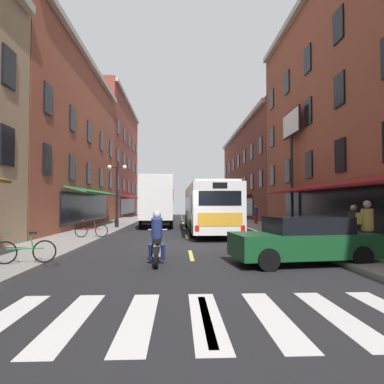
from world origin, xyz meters
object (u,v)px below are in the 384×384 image
(bicycle_mid, at_px, (25,251))
(street_lamp_twin, at_px, (117,192))
(motorcycle_rider, at_px, (157,241))
(bicycle_near, at_px, (91,230))
(billboard_sign, at_px, (291,138))
(box_truck, at_px, (157,202))
(sedan_mid, at_px, (163,214))
(pedestrian_mid, at_px, (256,214))
(pedestrian_far, at_px, (354,227))
(transit_bus, at_px, (208,207))
(pedestrian_near, at_px, (367,228))
(sedan_near, at_px, (303,240))

(bicycle_mid, relative_size, street_lamp_twin, 0.37)
(motorcycle_rider, distance_m, bicycle_near, 7.86)
(billboard_sign, bearing_deg, street_lamp_twin, 166.26)
(box_truck, relative_size, street_lamp_twin, 1.46)
(billboard_sign, distance_m, motorcycle_rider, 14.86)
(billboard_sign, relative_size, bicycle_near, 4.61)
(sedan_mid, distance_m, pedestrian_mid, 11.59)
(bicycle_near, bearing_deg, pedestrian_far, -25.02)
(transit_bus, distance_m, pedestrian_far, 10.65)
(billboard_sign, xyz_separation_m, pedestrian_far, (-0.97, -9.37, -5.24))
(bicycle_mid, bearing_deg, pedestrian_mid, 58.68)
(bicycle_mid, height_order, pedestrian_near, pedestrian_near)
(sedan_near, relative_size, motorcycle_rider, 2.15)
(billboard_sign, relative_size, bicycle_mid, 4.68)
(sedan_near, bearing_deg, pedestrian_mid, 81.11)
(box_truck, bearing_deg, billboard_sign, -25.97)
(pedestrian_far, height_order, street_lamp_twin, street_lamp_twin)
(sedan_near, distance_m, street_lamp_twin, 16.62)
(billboard_sign, height_order, sedan_near, billboard_sign)
(sedan_mid, relative_size, pedestrian_far, 2.62)
(motorcycle_rider, relative_size, pedestrian_near, 1.13)
(motorcycle_rider, height_order, bicycle_mid, motorcycle_rider)
(billboard_sign, xyz_separation_m, pedestrian_near, (-1.61, -11.28, -5.13))
(billboard_sign, xyz_separation_m, sedan_mid, (-9.16, 14.74, -5.55))
(pedestrian_near, height_order, street_lamp_twin, street_lamp_twin)
(pedestrian_far, bearing_deg, transit_bus, -143.15)
(billboard_sign, xyz_separation_m, box_truck, (-9.16, 4.46, -4.24))
(sedan_mid, bearing_deg, bicycle_near, -98.46)
(sedan_mid, distance_m, motorcycle_rider, 25.86)
(sedan_near, xyz_separation_m, bicycle_mid, (-8.30, -0.32, -0.24))
(pedestrian_near, bearing_deg, sedan_mid, -139.39)
(billboard_sign, height_order, motorcycle_rider, billboard_sign)
(box_truck, distance_m, bicycle_mid, 16.36)
(street_lamp_twin, bearing_deg, transit_bus, -23.01)
(bicycle_mid, bearing_deg, motorcycle_rider, 7.41)
(bicycle_mid, relative_size, pedestrian_mid, 1.05)
(box_truck, bearing_deg, sedan_near, -70.70)
(sedan_mid, bearing_deg, pedestrian_far, -71.24)
(motorcycle_rider, xyz_separation_m, pedestrian_near, (6.56, -0.18, 0.41))
(sedan_mid, xyz_separation_m, pedestrian_near, (7.55, -26.02, 0.42))
(transit_bus, xyz_separation_m, street_lamp_twin, (-6.44, 2.74, 1.06))
(sedan_mid, bearing_deg, billboard_sign, -58.13)
(bicycle_near, xyz_separation_m, pedestrian_mid, (11.14, 10.90, 0.46))
(sedan_near, xyz_separation_m, pedestrian_far, (2.67, 1.91, 0.26))
(transit_bus, xyz_separation_m, box_truck, (-3.57, 4.25, 0.38))
(bicycle_near, bearing_deg, bicycle_mid, -89.74)
(bicycle_near, distance_m, pedestrian_near, 12.56)
(sedan_mid, bearing_deg, bicycle_mid, -96.05)
(box_truck, height_order, pedestrian_near, box_truck)
(billboard_sign, distance_m, pedestrian_far, 10.78)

